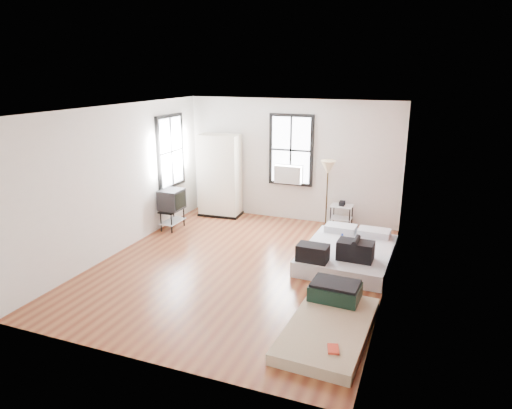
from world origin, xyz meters
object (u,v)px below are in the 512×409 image
at_px(side_table, 342,210).
at_px(tv_stand, 172,201).
at_px(wardrobe, 220,176).
at_px(floor_lamp, 328,171).
at_px(mattress_bare, 330,319).
at_px(mattress_main, 347,253).

relative_size(side_table, tv_stand, 0.70).
distance_m(wardrobe, floor_lamp, 2.62).
xyz_separation_m(mattress_bare, wardrobe, (-3.60, 4.07, 0.85)).
bearing_deg(wardrobe, tv_stand, -116.37).
height_order(mattress_main, mattress_bare, mattress_main).
relative_size(mattress_main, tv_stand, 2.38).
xyz_separation_m(side_table, tv_stand, (-3.49, -1.38, 0.22)).
distance_m(mattress_main, tv_stand, 4.01).
height_order(side_table, floor_lamp, floor_lamp).
bearing_deg(mattress_bare, floor_lamp, 106.24).
xyz_separation_m(mattress_bare, tv_stand, (-4.15, 2.76, 0.51)).
xyz_separation_m(mattress_bare, floor_lamp, (-0.99, 4.07, 1.17)).
height_order(mattress_bare, wardrobe, wardrobe).
bearing_deg(wardrobe, mattress_bare, -52.12).
bearing_deg(side_table, mattress_bare, -80.95).
xyz_separation_m(floor_lamp, tv_stand, (-3.15, -1.31, -0.66)).
bearing_deg(floor_lamp, side_table, 11.86).
relative_size(side_table, floor_lamp, 0.41).
bearing_deg(wardrobe, floor_lamp, -3.58).
xyz_separation_m(wardrobe, side_table, (2.94, 0.07, -0.56)).
bearing_deg(floor_lamp, mattress_bare, -76.29).
height_order(mattress_main, side_table, mattress_main).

